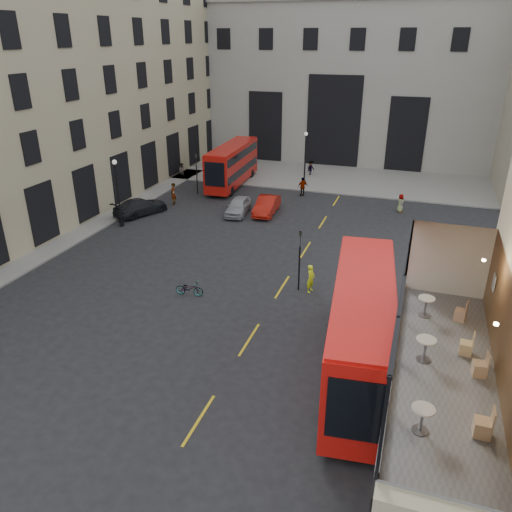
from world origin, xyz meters
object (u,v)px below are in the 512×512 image
(car_a, at_px, (238,206))
(cafe_chair_a, at_px, (483,427))
(pedestrian_b, at_px, (311,168))
(cafe_table_mid, at_px, (425,346))
(bus_far, at_px, (232,163))
(cafe_table_near, at_px, (422,416))
(bus_near, at_px, (362,326))
(bicycle, at_px, (189,288))
(car_c, at_px, (140,207))
(cafe_table_far, at_px, (426,304))
(cafe_chair_d, at_px, (461,314))
(traffic_light_far, at_px, (196,169))
(cafe_chair_c, at_px, (466,347))
(street_lamp_b, at_px, (305,162))
(pedestrian_c, at_px, (303,187))
(cyclist, at_px, (311,279))
(pedestrian_a, at_px, (182,171))
(traffic_light_near, at_px, (300,252))
(pedestrian_e, at_px, (173,194))
(cafe_chair_b, at_px, (480,368))
(street_lamp_a, at_px, (119,197))
(car_b, at_px, (267,205))

(car_a, xyz_separation_m, cafe_chair_a, (16.63, -26.45, 4.17))
(pedestrian_b, height_order, cafe_table_mid, cafe_table_mid)
(bus_far, relative_size, cafe_table_near, 13.75)
(bus_near, height_order, car_a, bus_near)
(bicycle, height_order, cafe_table_near, cafe_table_near)
(car_c, relative_size, cafe_table_far, 6.50)
(cafe_chair_a, bearing_deg, cafe_table_near, -166.60)
(bus_near, height_order, cafe_chair_d, cafe_chair_d)
(traffic_light_far, distance_m, cafe_table_mid, 34.93)
(cafe_chair_c, bearing_deg, pedestrian_b, 109.90)
(street_lamp_b, relative_size, pedestrian_c, 3.01)
(bicycle, bearing_deg, cyclist, -74.10)
(pedestrian_c, relative_size, cafe_table_near, 2.39)
(pedestrian_a, bearing_deg, car_c, -91.82)
(traffic_light_near, bearing_deg, bicycle, -155.16)
(cafe_chair_c, bearing_deg, car_a, 125.74)
(bus_far, height_order, bicycle, bus_far)
(pedestrian_e, height_order, cafe_table_near, cafe_table_near)
(bus_far, distance_m, pedestrian_e, 8.13)
(bicycle, xyz_separation_m, cyclist, (6.58, 2.71, 0.42))
(cafe_table_near, xyz_separation_m, cafe_chair_b, (1.59, 2.99, -0.25))
(car_a, xyz_separation_m, cafe_chair_d, (16.30, -20.65, 4.15))
(street_lamp_a, bearing_deg, cafe_chair_a, -40.37)
(street_lamp_a, xyz_separation_m, pedestrian_e, (1.38, 6.28, -1.41))
(street_lamp_b, bearing_deg, cafe_chair_d, -67.11)
(pedestrian_b, distance_m, cafe_table_near, 42.89)
(cafe_chair_b, distance_m, cafe_chair_d, 3.20)
(traffic_light_near, distance_m, cafe_table_near, 16.81)
(bus_far, height_order, pedestrian_e, bus_far)
(bicycle, distance_m, pedestrian_c, 21.35)
(street_lamp_a, bearing_deg, cafe_table_mid, -37.96)
(cafe_chair_c, bearing_deg, bus_near, 132.06)
(street_lamp_b, height_order, cafe_chair_a, cafe_chair_a)
(traffic_light_far, distance_m, cafe_table_far, 32.67)
(pedestrian_a, distance_m, cafe_table_far, 39.10)
(car_a, height_order, bicycle, car_a)
(traffic_light_far, xyz_separation_m, bus_near, (18.50, -23.02, 0.07))
(pedestrian_b, distance_m, pedestrian_e, 16.51)
(street_lamp_a, bearing_deg, cafe_chair_b, -36.48)
(car_a, bearing_deg, pedestrian_a, 130.64)
(traffic_light_near, xyz_separation_m, bicycle, (-5.86, -2.71, -1.99))
(cafe_table_near, bearing_deg, cafe_chair_b, 61.95)
(car_b, xyz_separation_m, pedestrian_b, (0.78, 13.24, 0.11))
(street_lamp_b, xyz_separation_m, pedestrian_e, (-9.62, -9.72, -1.41))
(bicycle, distance_m, cyclist, 7.13)
(traffic_light_near, bearing_deg, bus_near, -57.33)
(cafe_table_mid, relative_size, cafe_chair_a, 0.91)
(traffic_light_far, bearing_deg, street_lamp_b, 33.69)
(car_c, bearing_deg, cafe_chair_c, 164.17)
(street_lamp_b, relative_size, pedestrian_b, 3.19)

